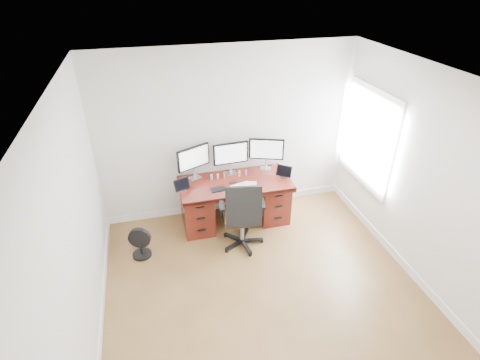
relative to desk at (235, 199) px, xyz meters
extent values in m
plane|color=brown|center=(0.00, -1.83, -0.40)|extent=(4.50, 4.50, 0.00)
cube|color=silver|center=(0.00, 0.42, 0.95)|extent=(4.00, 0.10, 2.70)
cube|color=silver|center=(2.00, -1.83, 0.95)|extent=(0.10, 4.50, 2.70)
cube|color=white|center=(1.97, -0.33, 1.00)|extent=(0.04, 1.30, 1.50)
cube|color=white|center=(1.95, -0.33, 1.00)|extent=(0.01, 1.15, 1.35)
cube|color=#4F170F|center=(0.00, -0.03, 0.32)|extent=(1.70, 0.80, 0.05)
cube|color=#4F170F|center=(-0.60, 0.00, -0.05)|extent=(0.45, 0.70, 0.70)
cube|color=#4F170F|center=(0.60, 0.00, -0.05)|extent=(0.45, 0.70, 0.70)
cube|color=#3B100A|center=(0.00, 0.27, 0.10)|extent=(0.74, 0.03, 0.40)
cylinder|color=black|center=(-0.04, -0.59, -0.36)|extent=(0.69, 0.69, 0.09)
cylinder|color=silver|center=(-0.04, -0.59, -0.10)|extent=(0.06, 0.06, 0.43)
cube|color=black|center=(-0.04, -0.59, 0.11)|extent=(0.59, 0.57, 0.07)
cube|color=black|center=(-0.08, -0.83, 0.43)|extent=(0.49, 0.13, 0.59)
cube|color=black|center=(-0.32, -0.55, 0.30)|extent=(0.11, 0.26, 0.03)
cube|color=black|center=(0.25, -0.64, 0.30)|extent=(0.11, 0.26, 0.03)
cylinder|color=black|center=(-1.50, -0.49, -0.38)|extent=(0.27, 0.27, 0.03)
cylinder|color=black|center=(-1.50, -0.49, -0.26)|extent=(0.04, 0.04, 0.22)
cylinder|color=black|center=(-1.50, -0.49, -0.10)|extent=(0.32, 0.15, 0.31)
cube|color=silver|center=(-0.58, 0.24, 0.35)|extent=(0.22, 0.20, 0.01)
cylinder|color=silver|center=(-0.58, 0.24, 0.44)|extent=(0.04, 0.04, 0.18)
cube|color=black|center=(-0.58, 0.24, 0.70)|extent=(0.51, 0.26, 0.35)
cube|color=white|center=(-0.57, 0.22, 0.70)|extent=(0.46, 0.21, 0.30)
cube|color=silver|center=(0.00, 0.24, 0.35)|extent=(0.19, 0.15, 0.01)
cylinder|color=silver|center=(0.00, 0.24, 0.44)|extent=(0.04, 0.04, 0.18)
cube|color=black|center=(0.00, 0.24, 0.70)|extent=(0.55, 0.06, 0.35)
cube|color=white|center=(0.00, 0.22, 0.70)|extent=(0.50, 0.03, 0.30)
cube|color=silver|center=(0.58, 0.24, 0.35)|extent=(0.22, 0.19, 0.01)
cylinder|color=silver|center=(0.58, 0.24, 0.44)|extent=(0.04, 0.04, 0.18)
cube|color=black|center=(0.58, 0.24, 0.70)|extent=(0.53, 0.22, 0.35)
cube|color=white|center=(0.57, 0.22, 0.70)|extent=(0.47, 0.18, 0.30)
cube|color=silver|center=(-0.81, -0.08, 0.35)|extent=(0.12, 0.11, 0.01)
cube|color=black|center=(-0.81, -0.08, 0.45)|extent=(0.25, 0.15, 0.17)
cube|color=silver|center=(0.78, -0.08, 0.35)|extent=(0.13, 0.12, 0.01)
cube|color=black|center=(0.78, -0.08, 0.45)|extent=(0.23, 0.20, 0.17)
cube|color=white|center=(0.05, -0.18, 0.36)|extent=(0.32, 0.20, 0.01)
cube|color=silver|center=(0.23, -0.17, 0.35)|extent=(0.17, 0.17, 0.01)
cube|color=black|center=(-0.30, -0.19, 0.35)|extent=(0.23, 0.16, 0.01)
cube|color=black|center=(-0.04, -0.04, 0.35)|extent=(0.12, 0.06, 0.01)
cylinder|color=#619FDD|center=(-0.33, 0.12, 0.38)|extent=(0.03, 0.03, 0.06)
sphere|color=#619FDD|center=(-0.33, 0.12, 0.42)|extent=(0.04, 0.04, 0.04)
cylinder|color=#E1CA66|center=(-0.23, 0.12, 0.38)|extent=(0.03, 0.03, 0.06)
sphere|color=#E1CA66|center=(-0.23, 0.12, 0.42)|extent=(0.04, 0.04, 0.04)
cylinder|color=#8E5641|center=(-0.14, 0.12, 0.38)|extent=(0.03, 0.03, 0.06)
sphere|color=#8E5641|center=(-0.14, 0.12, 0.42)|extent=(0.04, 0.04, 0.04)
cylinder|color=#EB7946|center=(0.11, 0.12, 0.38)|extent=(0.03, 0.03, 0.06)
sphere|color=#EB7946|center=(0.11, 0.12, 0.42)|extent=(0.04, 0.04, 0.04)
cylinder|color=#985EE5|center=(0.22, 0.12, 0.38)|extent=(0.03, 0.03, 0.06)
sphere|color=#985EE5|center=(0.22, 0.12, 0.42)|extent=(0.04, 0.04, 0.04)
camera|label=1|loc=(-1.17, -4.80, 3.28)|focal=28.00mm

